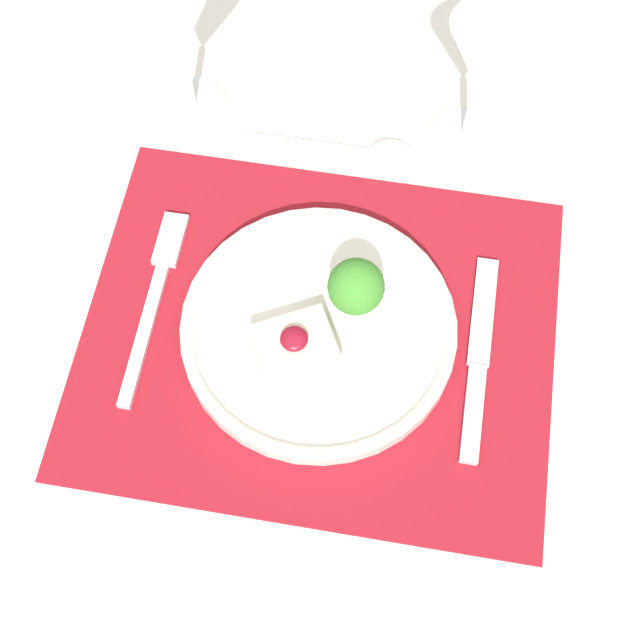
{
  "coord_description": "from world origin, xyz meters",
  "views": [
    {
      "loc": [
        0.06,
        -0.34,
        1.5
      ],
      "look_at": [
        0.0,
        0.0,
        0.77
      ],
      "focal_mm": 50.0,
      "sensor_mm": 36.0,
      "label": 1
    }
  ],
  "objects_px": {
    "knife": "(477,370)",
    "wine_glass_near": "(482,63)",
    "spoon": "(367,153)",
    "dinner_plate": "(321,322)",
    "fork": "(156,291)",
    "wine_glass_far": "(178,28)"
  },
  "relations": [
    {
      "from": "knife",
      "to": "wine_glass_far",
      "type": "height_order",
      "value": "wine_glass_far"
    },
    {
      "from": "spoon",
      "to": "dinner_plate",
      "type": "bearing_deg",
      "value": -90.15
    },
    {
      "from": "fork",
      "to": "wine_glass_far",
      "type": "xyz_separation_m",
      "value": [
        -0.02,
        0.22,
        0.11
      ]
    },
    {
      "from": "knife",
      "to": "wine_glass_near",
      "type": "xyz_separation_m",
      "value": [
        -0.04,
        0.26,
        0.1
      ]
    },
    {
      "from": "fork",
      "to": "knife",
      "type": "relative_size",
      "value": 1.0
    },
    {
      "from": "spoon",
      "to": "fork",
      "type": "bearing_deg",
      "value": -128.47
    },
    {
      "from": "wine_glass_near",
      "to": "wine_glass_far",
      "type": "distance_m",
      "value": 0.29
    },
    {
      "from": "fork",
      "to": "spoon",
      "type": "xyz_separation_m",
      "value": [
        0.17,
        0.19,
        -0.0
      ]
    },
    {
      "from": "dinner_plate",
      "to": "fork",
      "type": "distance_m",
      "value": 0.16
    },
    {
      "from": "spoon",
      "to": "wine_glass_far",
      "type": "distance_m",
      "value": 0.22
    },
    {
      "from": "spoon",
      "to": "wine_glass_near",
      "type": "height_order",
      "value": "wine_glass_near"
    },
    {
      "from": "dinner_plate",
      "to": "wine_glass_near",
      "type": "height_order",
      "value": "wine_glass_near"
    },
    {
      "from": "dinner_plate",
      "to": "knife",
      "type": "height_order",
      "value": "dinner_plate"
    },
    {
      "from": "spoon",
      "to": "wine_glass_near",
      "type": "xyz_separation_m",
      "value": [
        0.1,
        0.04,
        0.1
      ]
    },
    {
      "from": "knife",
      "to": "wine_glass_near",
      "type": "distance_m",
      "value": 0.28
    },
    {
      "from": "dinner_plate",
      "to": "wine_glass_far",
      "type": "relative_size",
      "value": 1.55
    },
    {
      "from": "spoon",
      "to": "wine_glass_near",
      "type": "distance_m",
      "value": 0.15
    },
    {
      "from": "wine_glass_near",
      "to": "spoon",
      "type": "bearing_deg",
      "value": -157.46
    },
    {
      "from": "dinner_plate",
      "to": "wine_glass_near",
      "type": "distance_m",
      "value": 0.28
    },
    {
      "from": "dinner_plate",
      "to": "spoon",
      "type": "relative_size",
      "value": 1.35
    },
    {
      "from": "knife",
      "to": "wine_glass_near",
      "type": "height_order",
      "value": "wine_glass_near"
    },
    {
      "from": "wine_glass_far",
      "to": "fork",
      "type": "bearing_deg",
      "value": -85.69
    }
  ]
}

